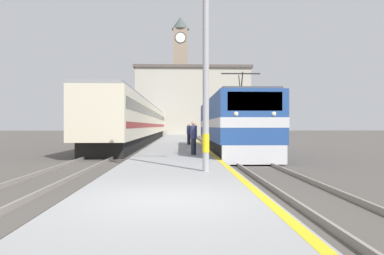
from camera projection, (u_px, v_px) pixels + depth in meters
ground_plane at (178, 143)px, 37.34m from camera, size 200.00×200.00×0.00m
platform at (177, 144)px, 32.35m from camera, size 4.11×140.00×0.27m
rail_track_near at (216, 145)px, 32.46m from camera, size 2.84×140.00×0.16m
rail_track_far at (132, 145)px, 32.22m from camera, size 2.83×140.00×0.16m
locomotive_train at (231, 125)px, 22.98m from camera, size 2.92×14.80×4.45m
passenger_train at (145, 122)px, 44.43m from camera, size 2.92×52.95×3.98m
catenary_mast at (210, 49)px, 11.91m from camera, size 2.62×0.22×7.62m
person_on_platform at (189, 133)px, 28.89m from camera, size 0.34×0.34×1.65m
second_waiting_passenger at (194, 137)px, 18.76m from camera, size 0.34×0.34×1.68m
clock_tower at (180, 72)px, 81.12m from camera, size 3.79×3.79×25.37m
station_building at (192, 102)px, 67.71m from camera, size 20.43×8.90×12.16m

